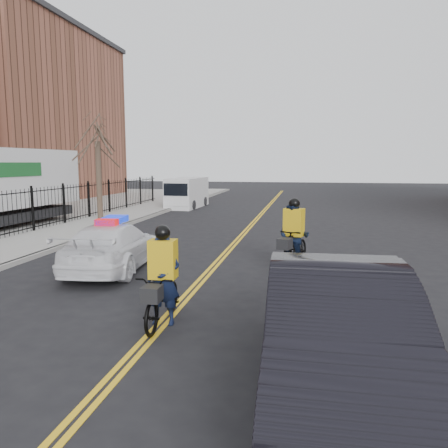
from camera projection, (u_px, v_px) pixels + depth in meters
name	position (u px, v px, depth m)	size (l,w,h in m)	color
ground	(197.00, 285.00, 11.07)	(120.00, 120.00, 0.00)	black
center_line_left	(241.00, 235.00, 18.87)	(0.10, 60.00, 0.01)	yellow
center_line_right	(244.00, 235.00, 18.84)	(0.10, 60.00, 0.01)	yellow
sidewalk	(83.00, 228.00, 20.23)	(3.00, 60.00, 0.15)	gray
curb	(113.00, 229.00, 19.95)	(0.20, 60.00, 0.15)	gray
iron_fence	(52.00, 208.00, 20.38)	(0.12, 28.00, 2.00)	black
warehouse_far	(7.00, 117.00, 37.70)	(14.00, 18.00, 14.00)	brown
street_tree	(98.00, 154.00, 21.71)	(3.20, 3.20, 4.80)	#392C22
police_cruiser	(113.00, 246.00, 12.68)	(2.38, 4.86, 1.52)	white
dark_sedan	(339.00, 334.00, 5.69)	(1.85, 5.30, 1.75)	black
cargo_van	(187.00, 193.00, 30.19)	(2.03, 4.94, 2.04)	silver
cyclist_near	(163.00, 290.00, 8.35)	(0.74, 1.98, 1.93)	black
cyclist_far	(293.00, 241.00, 12.71)	(1.17, 2.14, 2.08)	black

